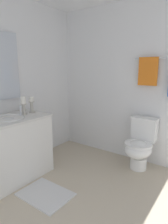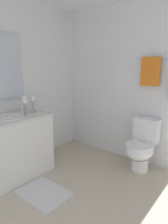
{
  "view_description": "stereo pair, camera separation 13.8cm",
  "coord_description": "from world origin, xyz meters",
  "views": [
    {
      "loc": [
        1.15,
        -1.6,
        1.46
      ],
      "look_at": [
        -0.32,
        0.43,
        0.91
      ],
      "focal_mm": 31.52,
      "sensor_mm": 36.0,
      "label": 1
    },
    {
      "loc": [
        1.26,
        -1.51,
        1.46
      ],
      "look_at": [
        -0.32,
        0.43,
        0.91
      ],
      "focal_mm": 31.52,
      "sensor_mm": 36.0,
      "label": 2
    }
  ],
  "objects": [
    {
      "name": "candle_holder_tall",
      "position": [
        -1.07,
        0.2,
        0.96
      ],
      "size": [
        0.09,
        0.09,
        0.22
      ],
      "color": "#B7B2A5",
      "rests_on": "vanity_cabinet"
    },
    {
      "name": "toilet",
      "position": [
        0.23,
        1.07,
        0.37
      ],
      "size": [
        0.39,
        0.54,
        0.75
      ],
      "color": "white",
      "rests_on": "ground"
    },
    {
      "name": "sink_basin",
      "position": [
        -1.05,
        -0.2,
        0.8
      ],
      "size": [
        0.4,
        0.4,
        0.24
      ],
      "color": "white",
      "rests_on": "vanity_cabinet"
    },
    {
      "name": "wall_left",
      "position": [
        -1.37,
        0.0,
        1.23
      ],
      "size": [
        0.04,
        2.71,
        2.45
      ],
      "primitive_type": "cube",
      "color": "white",
      "rests_on": "ground"
    },
    {
      "name": "candle_holder_short",
      "position": [
        -1.06,
        0.05,
        0.97
      ],
      "size": [
        0.09,
        0.09,
        0.25
      ],
      "color": "#B7B2A5",
      "rests_on": "vanity_cabinet"
    },
    {
      "name": "vanity_cabinet",
      "position": [
        -1.05,
        -0.2,
        0.42
      ],
      "size": [
        0.58,
        1.03,
        0.84
      ],
      "color": "white",
      "rests_on": "ground"
    },
    {
      "name": "towel_near_vanity",
      "position": [
        0.21,
        1.28,
        1.42
      ],
      "size": [
        0.27,
        0.03,
        0.4
      ],
      "primitive_type": "cube",
      "color": "orange",
      "rests_on": "towel_bar"
    },
    {
      "name": "floor",
      "position": [
        0.0,
        0.0,
        -0.01
      ],
      "size": [
        2.75,
        2.71,
        0.02
      ],
      "primitive_type": "cube",
      "color": "beige",
      "rests_on": "ground"
    },
    {
      "name": "towel_bar",
      "position": [
        0.42,
        1.3,
        1.6
      ],
      "size": [
        0.84,
        0.02,
        0.02
      ],
      "primitive_type": "cylinder",
      "rotation": [
        0.0,
        1.57,
        0.0
      ],
      "color": "silver"
    },
    {
      "name": "wall_back",
      "position": [
        0.0,
        1.36,
        1.23
      ],
      "size": [
        2.75,
        0.04,
        2.45
      ],
      "primitive_type": "cube",
      "color": "white",
      "rests_on": "ground"
    },
    {
      "name": "bath_mat",
      "position": [
        -0.42,
        -0.2,
        0.01
      ],
      "size": [
        0.6,
        0.44,
        0.02
      ],
      "primitive_type": "cube",
      "color": "silver",
      "rests_on": "ground"
    }
  ]
}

